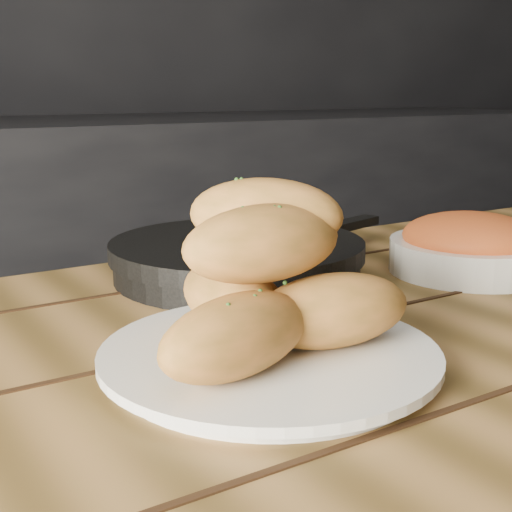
{
  "coord_description": "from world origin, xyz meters",
  "views": [
    {
      "loc": [
        -0.56,
        0.09,
        0.97
      ],
      "look_at": [
        -0.26,
        0.55,
        0.84
      ],
      "focal_mm": 50.0,
      "sensor_mm": 36.0,
      "label": 1
    }
  ],
  "objects": [
    {
      "name": "counter",
      "position": [
        0.0,
        1.7,
        0.45
      ],
      "size": [
        2.8,
        0.6,
        0.9
      ],
      "primitive_type": "cube",
      "color": "black",
      "rests_on": "ground"
    },
    {
      "name": "table",
      "position": [
        -0.19,
        0.5,
        0.66
      ],
      "size": [
        1.6,
        0.88,
        0.75
      ],
      "color": "olive",
      "rests_on": "ground"
    },
    {
      "name": "plate",
      "position": [
        -0.26,
        0.53,
        0.76
      ],
      "size": [
        0.27,
        0.27,
        0.02
      ],
      "color": "white",
      "rests_on": "table"
    },
    {
      "name": "bread_rolls",
      "position": [
        -0.26,
        0.53,
        0.82
      ],
      "size": [
        0.24,
        0.2,
        0.13
      ],
      "color": "#CB7B38",
      "rests_on": "plate"
    },
    {
      "name": "skillet",
      "position": [
        -0.13,
        0.79,
        0.77
      ],
      "size": [
        0.43,
        0.3,
        0.05
      ],
      "color": "black",
      "rests_on": "table"
    },
    {
      "name": "bowl",
      "position": [
        0.12,
        0.66,
        0.78
      ],
      "size": [
        0.19,
        0.19,
        0.07
      ],
      "color": "white",
      "rests_on": "table"
    }
  ]
}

